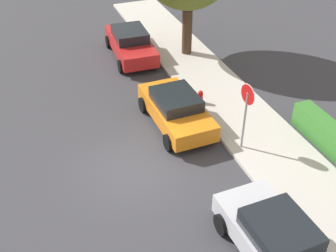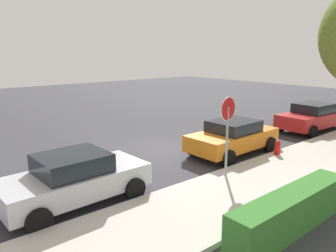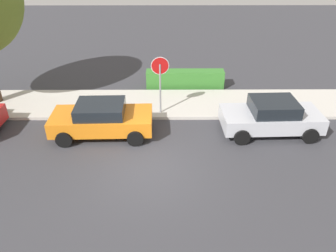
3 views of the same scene
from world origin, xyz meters
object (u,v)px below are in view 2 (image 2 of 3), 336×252
(fire_hydrant, at_px, (277,149))
(parked_car_red, at_px, (313,117))
(parked_car_silver, at_px, (74,179))
(parked_car_orange, at_px, (233,137))
(stop_sign, at_px, (228,124))

(fire_hydrant, bearing_deg, parked_car_red, -165.95)
(parked_car_silver, bearing_deg, parked_car_red, -179.84)
(parked_car_silver, height_order, parked_car_red, parked_car_red)
(parked_car_silver, bearing_deg, parked_car_orange, -178.87)
(parked_car_red, bearing_deg, stop_sign, 9.92)
(stop_sign, distance_m, parked_car_red, 8.99)
(stop_sign, bearing_deg, fire_hydrant, -177.24)
(stop_sign, relative_size, fire_hydrant, 3.83)
(parked_car_red, xyz_separation_m, fire_hydrant, (5.51, 1.38, -0.39))
(stop_sign, distance_m, parked_car_orange, 3.09)
(parked_car_red, height_order, fire_hydrant, parked_car_red)
(parked_car_silver, xyz_separation_m, fire_hydrant, (-7.82, 1.34, -0.37))
(fire_hydrant, bearing_deg, stop_sign, 2.76)
(parked_car_red, bearing_deg, parked_car_silver, 0.16)
(parked_car_orange, height_order, parked_car_silver, parked_car_silver)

